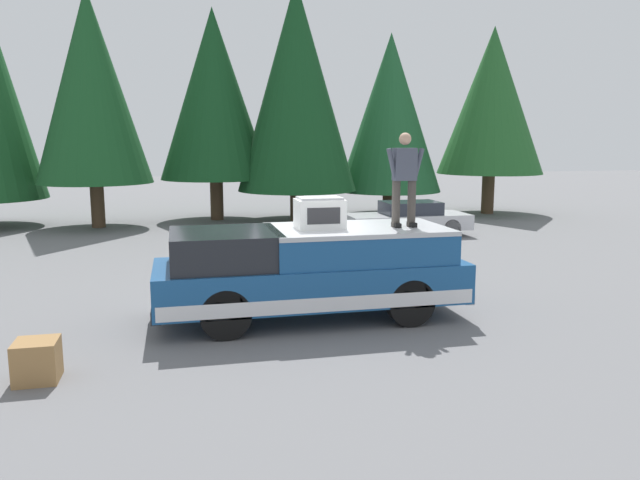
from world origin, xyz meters
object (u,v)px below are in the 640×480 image
person_on_truck_bed (404,177)px  wooden_crate (37,361)px  pickup_truck (311,271)px  parked_car_silver (408,219)px  compressor_unit (320,213)px

person_on_truck_bed → wooden_crate: bearing=107.8°
pickup_truck → parked_car_silver: bearing=-31.1°
wooden_crate → person_on_truck_bed: bearing=-72.2°
compressor_unit → wooden_crate: size_ratio=1.50×
compressor_unit → person_on_truck_bed: bearing=-96.1°
person_on_truck_bed → parked_car_silver: (8.89, -3.57, -1.97)m
wooden_crate → compressor_unit: bearing=-64.8°
pickup_truck → person_on_truck_bed: person_on_truck_bed is taller
pickup_truck → compressor_unit: size_ratio=6.60×
wooden_crate → pickup_truck: bearing=-63.9°
pickup_truck → person_on_truck_bed: bearing=-95.5°
compressor_unit → wooden_crate: compressor_unit is taller
compressor_unit → wooden_crate: 5.12m
pickup_truck → compressor_unit: bearing=-90.2°
pickup_truck → compressor_unit: (-0.00, -0.17, 1.05)m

